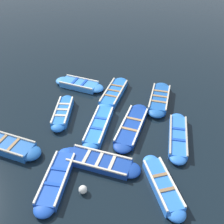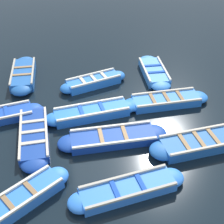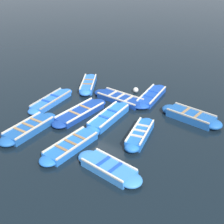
% 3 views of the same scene
% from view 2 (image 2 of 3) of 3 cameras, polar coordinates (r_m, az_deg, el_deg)
% --- Properties ---
extents(ground_plane, '(120.00, 120.00, 0.00)m').
position_cam_2_polar(ground_plane, '(11.95, -2.12, -2.12)').
color(ground_plane, black).
extents(boat_near_quay, '(1.59, 3.20, 0.44)m').
position_cam_2_polar(boat_near_quay, '(14.09, -3.39, 5.54)').
color(boat_near_quay, blue).
rests_on(boat_near_quay, ground).
extents(boat_broadside, '(1.34, 3.72, 0.38)m').
position_cam_2_polar(boat_broadside, '(9.50, 2.91, -13.97)').
color(boat_broadside, blue).
rests_on(boat_broadside, ground).
extents(boat_stern_in, '(3.28, 1.06, 0.40)m').
position_cam_2_polar(boat_stern_in, '(15.01, 7.67, 7.26)').
color(boat_stern_in, '#3884E0').
rests_on(boat_stern_in, ground).
extents(boat_outer_right, '(1.23, 3.76, 0.43)m').
position_cam_2_polar(boat_outer_right, '(12.20, -3.72, -0.11)').
color(boat_outer_right, blue).
rests_on(boat_outer_right, ground).
extents(boat_far_corner, '(1.01, 3.66, 0.40)m').
position_cam_2_polar(boat_far_corner, '(13.05, 9.85, 2.04)').
color(boat_far_corner, blue).
rests_on(boat_far_corner, ground).
extents(boat_outer_left, '(3.46, 1.04, 0.47)m').
position_cam_2_polar(boat_outer_left, '(15.15, -15.88, 6.56)').
color(boat_outer_left, '#1E59AD').
rests_on(boat_outer_left, ground).
extents(boat_inner_gap, '(3.75, 1.08, 0.36)m').
position_cam_2_polar(boat_inner_gap, '(11.56, -14.07, -4.06)').
color(boat_inner_gap, navy).
rests_on(boat_inner_gap, ground).
extents(boat_mid_row, '(2.44, 3.09, 0.44)m').
position_cam_2_polar(boat_mid_row, '(9.58, -16.36, -15.15)').
color(boat_mid_row, blue).
rests_on(boat_mid_row, ground).
extents(boat_end_of_row, '(1.27, 3.63, 0.43)m').
position_cam_2_polar(boat_end_of_row, '(11.22, 15.48, -5.57)').
color(boat_end_of_row, '#1E59AD').
rests_on(boat_end_of_row, ground).
extents(boat_tucked, '(1.02, 3.93, 0.37)m').
position_cam_2_polar(boat_tucked, '(11.08, 0.17, -4.77)').
color(boat_tucked, navy).
rests_on(boat_tucked, ground).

